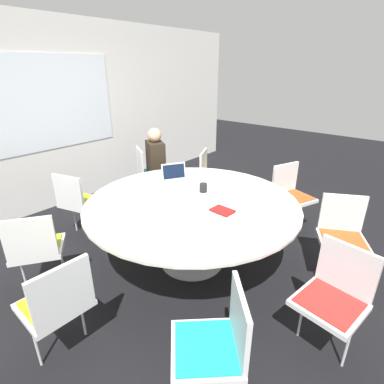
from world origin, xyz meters
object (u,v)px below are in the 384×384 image
chair_6 (342,232)px  chair_7 (291,192)px  person_0 (157,162)px  chair_0 (149,170)px  chair_4 (217,340)px  chair_5 (335,293)px  spiral_notebook (222,211)px  chair_3 (57,301)px  chair_1 (78,199)px  coffee_cup (203,188)px  chair_2 (36,246)px  laptop (175,178)px  chair_8 (211,174)px

chair_6 → chair_7: bearing=-67.2°
chair_7 → person_0: person_0 is taller
chair_0 → person_0: person_0 is taller
chair_4 → chair_7: bearing=-29.6°
chair_5 → spiral_notebook: 1.16m
chair_3 → person_0: bearing=32.4°
chair_5 → spiral_notebook: chair_5 is taller
chair_3 → chair_7: same height
chair_1 → chair_6: size_ratio=1.00×
person_0 → spiral_notebook: (-0.79, -1.74, 0.05)m
chair_6 → spiral_notebook: size_ratio=4.00×
chair_3 → spiral_notebook: size_ratio=4.00×
chair_1 → chair_5: (0.32, -2.93, 0.00)m
coffee_cup → person_0: bearing=67.9°
chair_6 → person_0: person_0 is taller
chair_1 → chair_3: (-1.02, -1.47, 0.00)m
chair_2 → laptop: 1.63m
chair_8 → spiral_notebook: size_ratio=4.00×
chair_5 → chair_7: size_ratio=1.00×
chair_7 → coffee_cup: chair_7 is taller
chair_5 → spiral_notebook: (0.17, 1.12, 0.24)m
chair_3 → chair_5: size_ratio=1.00×
chair_7 → chair_6: bearing=72.3°
person_0 → chair_0: bearing=-160.9°
chair_5 → chair_6: same height
chair_6 → spiral_notebook: (-0.78, 0.91, 0.24)m
chair_2 → chair_5: same height
chair_0 → person_0: size_ratio=0.71×
chair_1 → coffee_cup: chair_1 is taller
chair_4 → chair_8: (2.38, 1.81, 0.00)m
chair_0 → chair_3: (-2.35, -1.64, 0.00)m
chair_1 → chair_7: bearing=28.9°
chair_3 → laptop: bearing=17.8°
chair_0 → coffee_cup: bearing=9.4°
chair_6 → spiral_notebook: chair_6 is taller
chair_5 → coffee_cup: size_ratio=8.88×
spiral_notebook → chair_6: bearing=-49.4°
chair_3 → spiral_notebook: bearing=-11.7°
chair_4 → coffee_cup: 1.77m
laptop → chair_3: bearing=-133.6°
person_0 → chair_4: bearing=-7.4°
coffee_cup → chair_3: bearing=-176.9°
laptop → coffee_cup: 0.44m
chair_0 → spiral_notebook: (-0.84, -1.99, 0.24)m
chair_3 → person_0: size_ratio=0.71×
chair_2 → chair_8: bearing=32.5°
person_0 → coffee_cup: 1.40m
chair_1 → laptop: (0.77, -0.93, 0.28)m
chair_1 → chair_3: size_ratio=1.00×
chair_1 → laptop: bearing=23.5°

